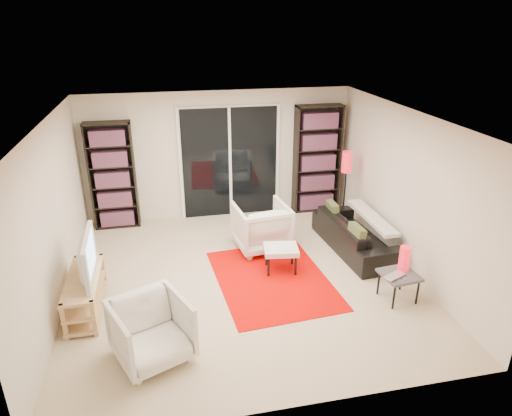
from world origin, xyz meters
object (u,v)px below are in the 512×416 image
at_px(ottoman, 281,251).
at_px(side_table, 399,277).
at_px(sofa, 355,234).
at_px(floor_lamp, 346,169).
at_px(bookshelf_right, 317,159).
at_px(tv_stand, 85,293).
at_px(armchair_back, 261,226).
at_px(armchair_front, 151,331).
at_px(bookshelf_left, 113,176).

bearing_deg(ottoman, side_table, -38.12).
relative_size(sofa, floor_lamp, 1.35).
height_order(sofa, ottoman, sofa).
bearing_deg(ottoman, bookshelf_right, 59.53).
xyz_separation_m(tv_stand, armchair_back, (2.65, 1.25, 0.13)).
bearing_deg(tv_stand, side_table, -8.59).
relative_size(bookshelf_right, armchair_back, 2.43).
bearing_deg(sofa, tv_stand, 97.13).
distance_m(sofa, side_table, 1.51).
bearing_deg(floor_lamp, armchair_front, -139.39).
xyz_separation_m(bookshelf_left, side_table, (3.93, -3.29, -0.62)).
bearing_deg(armchair_back, armchair_front, 46.02).
distance_m(armchair_back, ottoman, 0.81).
height_order(sofa, armchair_front, armchair_front).
height_order(sofa, armchair_back, armchair_back).
distance_m(bookshelf_right, side_table, 3.37).
relative_size(bookshelf_left, side_table, 3.80).
xyz_separation_m(armchair_front, side_table, (3.30, 0.50, -0.01)).
bearing_deg(floor_lamp, tv_stand, -156.75).
bearing_deg(bookshelf_right, armchair_front, -130.35).
bearing_deg(armchair_back, sofa, 159.20).
height_order(armchair_back, ottoman, armchair_back).
height_order(armchair_front, floor_lamp, floor_lamp).
relative_size(tv_stand, armchair_back, 1.46).
bearing_deg(armchair_front, bookshelf_left, 76.19).
height_order(bookshelf_right, tv_stand, bookshelf_right).
height_order(bookshelf_left, armchair_front, bookshelf_left).
distance_m(sofa, armchair_front, 3.87).
relative_size(bookshelf_left, sofa, 1.03).
bearing_deg(side_table, armchair_back, 128.70).
bearing_deg(armchair_front, bookshelf_right, 26.44).
xyz_separation_m(bookshelf_right, sofa, (0.09, -1.79, -0.77)).
distance_m(bookshelf_right, floor_lamp, 0.84).
bearing_deg(ottoman, armchair_back, 99.09).
relative_size(armchair_front, ottoman, 1.44).
relative_size(ottoman, floor_lamp, 0.40).
relative_size(tv_stand, side_table, 2.45).
bearing_deg(tv_stand, floor_lamp, 23.25).
bearing_deg(sofa, bookshelf_right, -1.93).
relative_size(armchair_back, side_table, 1.68).
bearing_deg(bookshelf_right, armchair_back, -135.30).
height_order(armchair_back, armchair_front, armchair_back).
height_order(bookshelf_right, armchair_front, bookshelf_right).
relative_size(bookshelf_left, ottoman, 3.47).
bearing_deg(sofa, armchair_front, 116.47).
relative_size(side_table, floor_lamp, 0.37).
xyz_separation_m(ottoman, floor_lamp, (1.58, 1.42, 0.73)).
bearing_deg(side_table, tv_stand, 171.41).
relative_size(armchair_front, side_table, 1.57).
relative_size(sofa, ottoman, 3.36).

